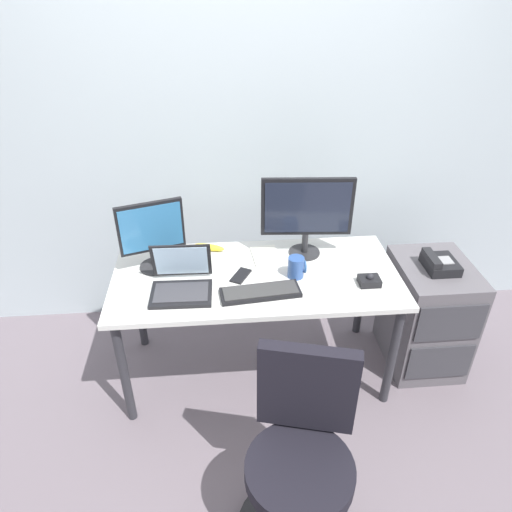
{
  "coord_description": "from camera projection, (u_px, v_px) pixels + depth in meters",
  "views": [
    {
      "loc": [
        -0.18,
        -2.11,
        2.18
      ],
      "look_at": [
        0.0,
        0.0,
        0.84
      ],
      "focal_mm": 33.09,
      "sensor_mm": 36.0,
      "label": 1
    }
  ],
  "objects": [
    {
      "name": "monitor_side",
      "position": [
        152.0,
        233.0,
        2.51
      ],
      "size": [
        0.34,
        0.18,
        0.4
      ],
      "color": "#262628",
      "rests_on": "desk"
    },
    {
      "name": "ground_plane",
      "position": [
        256.0,
        369.0,
        2.95
      ],
      "size": [
        8.0,
        8.0,
        0.0
      ],
      "primitive_type": "plane",
      "color": "slate"
    },
    {
      "name": "back_wall",
      "position": [
        246.0,
        113.0,
        2.8
      ],
      "size": [
        6.0,
        0.1,
        2.8
      ],
      "primitive_type": "cube",
      "color": "#B0BEC4",
      "rests_on": "ground"
    },
    {
      "name": "cell_phone",
      "position": [
        241.0,
        276.0,
        2.55
      ],
      "size": [
        0.13,
        0.16,
        0.01
      ],
      "primitive_type": "cube",
      "rotation": [
        0.0,
        0.0,
        -0.51
      ],
      "color": "black",
      "rests_on": "desk"
    },
    {
      "name": "paper_notepad",
      "position": [
        266.0,
        256.0,
        2.72
      ],
      "size": [
        0.17,
        0.22,
        0.01
      ],
      "primitive_type": "cube",
      "rotation": [
        0.0,
        0.0,
        0.09
      ],
      "color": "white",
      "rests_on": "desk"
    },
    {
      "name": "monitor_main",
      "position": [
        307.0,
        211.0,
        2.61
      ],
      "size": [
        0.51,
        0.18,
        0.47
      ],
      "color": "#262628",
      "rests_on": "desk"
    },
    {
      "name": "laptop",
      "position": [
        181.0,
        281.0,
        2.42
      ],
      "size": [
        0.32,
        0.29,
        0.23
      ],
      "color": "black",
      "rests_on": "desk"
    },
    {
      "name": "desk",
      "position": [
        256.0,
        286.0,
        2.61
      ],
      "size": [
        1.56,
        0.72,
        0.72
      ],
      "color": "silver",
      "rests_on": "ground"
    },
    {
      "name": "keyboard",
      "position": [
        260.0,
        292.0,
        2.41
      ],
      "size": [
        0.42,
        0.18,
        0.03
      ],
      "color": "black",
      "rests_on": "desk"
    },
    {
      "name": "trackball_mouse",
      "position": [
        369.0,
        280.0,
        2.48
      ],
      "size": [
        0.11,
        0.09,
        0.07
      ],
      "color": "black",
      "rests_on": "desk"
    },
    {
      "name": "banana",
      "position": [
        209.0,
        247.0,
        2.77
      ],
      "size": [
        0.19,
        0.1,
        0.04
      ],
      "primitive_type": "ellipsoid",
      "rotation": [
        0.0,
        0.0,
        2.82
      ],
      "color": "yellow",
      "rests_on": "desk"
    },
    {
      "name": "coffee_mug",
      "position": [
        296.0,
        267.0,
        2.52
      ],
      "size": [
        0.1,
        0.09,
        0.12
      ],
      "color": "#315396",
      "rests_on": "desk"
    },
    {
      "name": "desk_phone",
      "position": [
        439.0,
        264.0,
        2.64
      ],
      "size": [
        0.17,
        0.2,
        0.09
      ],
      "color": "black",
      "rests_on": "file_cabinet"
    },
    {
      "name": "office_chair",
      "position": [
        300.0,
        464.0,
        1.94
      ],
      "size": [
        0.52,
        0.53,
        0.93
      ],
      "color": "black",
      "rests_on": "ground"
    },
    {
      "name": "file_cabinet",
      "position": [
        426.0,
        314.0,
        2.86
      ],
      "size": [
        0.42,
        0.53,
        0.69
      ],
      "color": "#59555A",
      "rests_on": "ground"
    }
  ]
}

